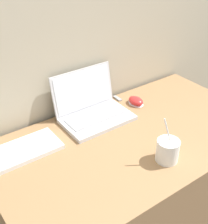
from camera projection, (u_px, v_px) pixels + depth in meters
name	position (u px, v px, depth m)	size (l,w,h in m)	color
wall_back	(83.00, 6.00, 1.45)	(7.00, 0.04, 2.50)	#BCB299
desk	(130.00, 192.00, 1.65)	(1.32, 0.72, 0.73)	#936D47
laptop	(92.00, 108.00, 1.57)	(0.34, 0.26, 0.23)	silver
drink_cup	(168.00, 150.00, 1.29)	(0.10, 0.10, 0.21)	white
computer_mouse	(136.00, 101.00, 1.69)	(0.07, 0.10, 0.04)	white
external_keyboard	(11.00, 155.00, 1.32)	(0.43, 0.16, 0.02)	silver
usb_stick	(117.00, 98.00, 1.75)	(0.02, 0.06, 0.01)	#99999E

